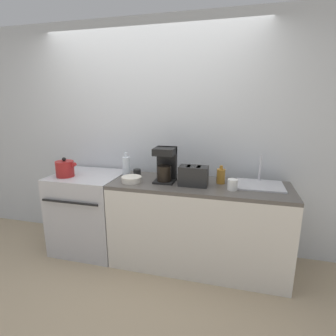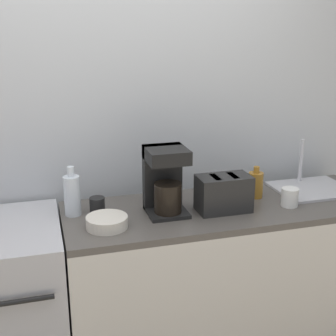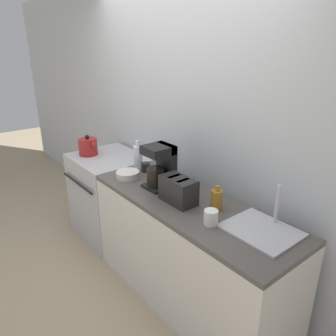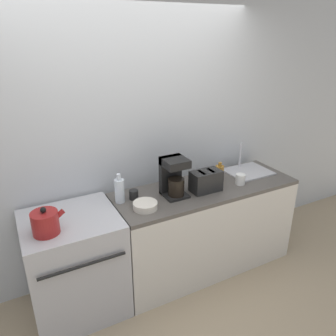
# 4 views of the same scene
# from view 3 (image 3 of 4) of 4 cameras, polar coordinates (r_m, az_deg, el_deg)

# --- Properties ---
(ground_plane) EXTENTS (12.00, 12.00, 0.00)m
(ground_plane) POSITION_cam_3_polar(r_m,az_deg,el_deg) (3.25, -8.95, -17.65)
(ground_plane) COLOR tan
(wall_back) EXTENTS (8.00, 0.05, 2.60)m
(wall_back) POSITION_cam_3_polar(r_m,az_deg,el_deg) (3.03, 1.67, 7.40)
(wall_back) COLOR silver
(wall_back) RESTS_ON ground_plane
(stove) EXTENTS (0.75, 0.71, 0.91)m
(stove) POSITION_cam_3_polar(r_m,az_deg,el_deg) (3.62, -9.92, -4.64)
(stove) COLOR #B7B7BC
(stove) RESTS_ON ground_plane
(counter_block) EXTENTS (1.79, 0.62, 0.91)m
(counter_block) POSITION_cam_3_polar(r_m,az_deg,el_deg) (2.70, 3.47, -14.48)
(counter_block) COLOR silver
(counter_block) RESTS_ON ground_plane
(kettle) EXTENTS (0.24, 0.19, 0.22)m
(kettle) POSITION_cam_3_polar(r_m,az_deg,el_deg) (3.53, -13.74, 3.64)
(kettle) COLOR maroon
(kettle) RESTS_ON stove
(toaster) EXTENTS (0.28, 0.16, 0.19)m
(toaster) POSITION_cam_3_polar(r_m,az_deg,el_deg) (2.42, 1.81, -3.86)
(toaster) COLOR black
(toaster) RESTS_ON counter_block
(coffee_maker) EXTENTS (0.21, 0.22, 0.36)m
(coffee_maker) POSITION_cam_3_polar(r_m,az_deg,el_deg) (2.64, -1.27, 0.37)
(coffee_maker) COLOR black
(coffee_maker) RESTS_ON counter_block
(sink_tray) EXTENTS (0.44, 0.37, 0.28)m
(sink_tray) POSITION_cam_3_polar(r_m,az_deg,el_deg) (2.19, 16.07, -10.12)
(sink_tray) COLOR #B7B7BC
(sink_tray) RESTS_ON counter_block
(bottle_clear) EXTENTS (0.09, 0.09, 0.26)m
(bottle_clear) POSITION_cam_3_polar(r_m,az_deg,el_deg) (3.08, -5.26, 2.01)
(bottle_clear) COLOR silver
(bottle_clear) RESTS_ON counter_block
(bottle_amber) EXTENTS (0.08, 0.08, 0.18)m
(bottle_amber) POSITION_cam_3_polar(r_m,az_deg,el_deg) (2.35, 8.47, -5.46)
(bottle_amber) COLOR #9E6B23
(bottle_amber) RESTS_ON counter_block
(cup_white) EXTENTS (0.09, 0.09, 0.10)m
(cup_white) POSITION_cam_3_polar(r_m,az_deg,el_deg) (2.18, 7.48, -8.51)
(cup_white) COLOR white
(cup_white) RESTS_ON counter_block
(cup_black) EXTENTS (0.08, 0.08, 0.08)m
(cup_black) POSITION_cam_3_polar(r_m,az_deg,el_deg) (3.01, -3.92, 0.13)
(cup_black) COLOR black
(cup_black) RESTS_ON counter_block
(bowl) EXTENTS (0.21, 0.21, 0.06)m
(bowl) POSITION_cam_3_polar(r_m,az_deg,el_deg) (2.89, -7.03, -1.13)
(bowl) COLOR beige
(bowl) RESTS_ON counter_block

